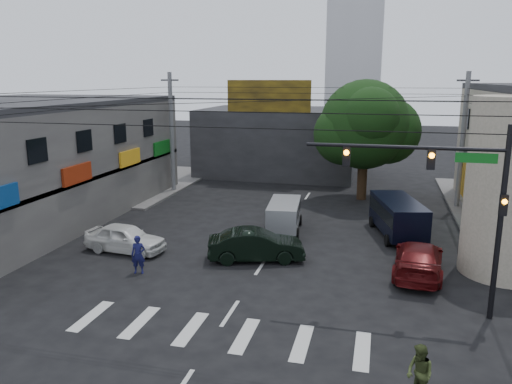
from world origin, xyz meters
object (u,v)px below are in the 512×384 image
at_px(traffic_officer, 138,255).
at_px(traffic_gantry, 453,190).
at_px(street_tree, 365,125).
at_px(white_compact, 125,238).
at_px(utility_pole_far_left, 172,133).
at_px(silver_minivan, 284,217).
at_px(pedestrian_olive, 420,374).
at_px(utility_pole_far_right, 462,141).
at_px(navy_van, 398,218).
at_px(dark_sedan, 256,245).
at_px(maroon_sedan, 418,259).

bearing_deg(traffic_officer, traffic_gantry, -18.64).
xyz_separation_m(street_tree, white_compact, (-11.27, -14.65, -4.75)).
distance_m(utility_pole_far_left, traffic_officer, 17.39).
bearing_deg(silver_minivan, street_tree, -29.56).
height_order(traffic_gantry, utility_pole_far_left, utility_pole_far_left).
relative_size(street_tree, pedestrian_olive, 5.22).
xyz_separation_m(traffic_gantry, white_compact, (-15.09, 3.35, -4.11)).
height_order(utility_pole_far_right, traffic_officer, utility_pole_far_right).
distance_m(navy_van, traffic_officer, 14.46).
height_order(street_tree, traffic_officer, street_tree).
relative_size(dark_sedan, white_compact, 1.12).
distance_m(dark_sedan, white_compact, 6.85).
xyz_separation_m(white_compact, traffic_officer, (2.03, -2.50, 0.16)).
xyz_separation_m(street_tree, utility_pole_far_left, (-14.50, -1.00, -0.87)).
bearing_deg(street_tree, pedestrian_olive, -83.76).
distance_m(traffic_gantry, utility_pole_far_left, 25.00).
height_order(white_compact, traffic_officer, traffic_officer).
bearing_deg(dark_sedan, traffic_gantry, -130.94).
height_order(street_tree, utility_pole_far_left, utility_pole_far_left).
height_order(street_tree, pedestrian_olive, street_tree).
xyz_separation_m(street_tree, maroon_sedan, (3.15, -14.16, -4.72)).
relative_size(traffic_gantry, white_compact, 1.63).
xyz_separation_m(traffic_gantry, utility_pole_far_right, (2.68, 17.00, -0.23)).
height_order(street_tree, utility_pole_far_right, utility_pole_far_right).
xyz_separation_m(street_tree, traffic_officer, (-9.24, -17.16, -4.59)).
bearing_deg(utility_pole_far_right, silver_minivan, -142.20).
distance_m(maroon_sedan, traffic_officer, 12.75).
height_order(dark_sedan, pedestrian_olive, pedestrian_olive).
bearing_deg(dark_sedan, maroon_sedan, -105.87).
height_order(utility_pole_far_right, pedestrian_olive, utility_pole_far_right).
relative_size(dark_sedan, maroon_sedan, 0.93).
xyz_separation_m(dark_sedan, maroon_sedan, (7.59, 0.06, -0.02)).
distance_m(white_compact, silver_minivan, 9.08).
xyz_separation_m(traffic_gantry, maroon_sedan, (-0.67, 3.84, -4.08)).
bearing_deg(traffic_officer, navy_van, 21.78).
distance_m(navy_van, pedestrian_olive, 15.25).
relative_size(utility_pole_far_right, navy_van, 1.66).
relative_size(street_tree, traffic_officer, 4.92).
distance_m(street_tree, maroon_sedan, 15.26).
distance_m(street_tree, pedestrian_olive, 24.35).
bearing_deg(traffic_officer, maroon_sedan, -1.34).
relative_size(utility_pole_far_left, white_compact, 2.09).
xyz_separation_m(dark_sedan, silver_minivan, (0.40, 5.06, 0.10)).
relative_size(street_tree, maroon_sedan, 1.63).
bearing_deg(traffic_gantry, silver_minivan, 131.65).
bearing_deg(dark_sedan, traffic_officer, 105.01).
xyz_separation_m(utility_pole_far_left, white_compact, (3.23, -13.65, -3.88)).
xyz_separation_m(traffic_gantry, dark_sedan, (-8.26, 3.78, -4.06)).
distance_m(dark_sedan, traffic_officer, 5.63).
relative_size(maroon_sedan, silver_minivan, 1.27).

